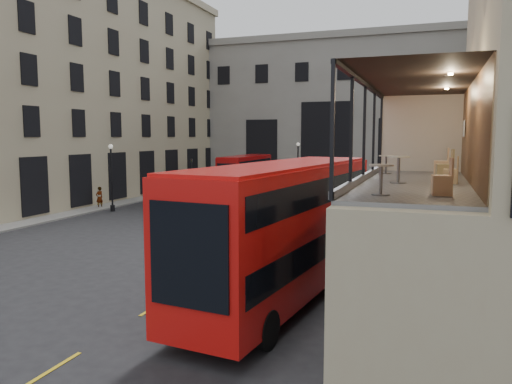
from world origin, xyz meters
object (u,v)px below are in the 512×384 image
(cyclist, at_px, (292,210))
(pedestrian_e, at_px, (99,198))
(street_lamp_a, at_px, (112,181))
(street_lamp_b, at_px, (298,171))
(traffic_light_far, at_px, (192,173))
(bus_far, at_px, (246,173))
(cafe_chair_b, at_px, (451,175))
(pedestrian_a, at_px, (162,187))
(cafe_chair_a, at_px, (442,184))
(cafe_chair_d, at_px, (442,167))
(car_b, at_px, (272,195))
(cafe_table_near, at_px, (381,175))
(pedestrian_c, at_px, (370,184))
(cafe_chair_c, at_px, (445,171))
(pedestrian_b, at_px, (317,182))
(pedestrian_d, at_px, (423,189))
(car_a, at_px, (218,208))
(cafe_table_far, at_px, (386,161))
(car_c, at_px, (180,199))
(bus_near, at_px, (285,223))
(traffic_light_near, at_px, (284,198))
(cafe_table_mid, at_px, (399,165))
(bicycle, at_px, (241,238))

(cyclist, bearing_deg, pedestrian_e, 71.79)
(street_lamp_a, height_order, street_lamp_b, same)
(traffic_light_far, height_order, cyclist, traffic_light_far)
(bus_far, bearing_deg, cafe_chair_b, -60.13)
(pedestrian_a, bearing_deg, cafe_chair_a, -46.61)
(street_lamp_a, bearing_deg, cafe_chair_d, -31.74)
(car_b, height_order, cafe_table_near, cafe_table_near)
(pedestrian_c, bearing_deg, cafe_chair_c, 55.81)
(cafe_chair_c, bearing_deg, traffic_light_far, 129.36)
(pedestrian_b, bearing_deg, pedestrian_d, -67.98)
(street_lamp_a, xyz_separation_m, car_a, (9.23, -0.10, -1.71))
(pedestrian_e, distance_m, cafe_chair_c, 32.28)
(cafe_table_far, height_order, cafe_chair_a, cafe_chair_a)
(traffic_light_far, height_order, pedestrian_e, traffic_light_far)
(cafe_chair_c, bearing_deg, cafe_chair_d, 91.78)
(pedestrian_e, relative_size, cafe_table_near, 2.55)
(cafe_table_near, bearing_deg, pedestrian_c, 96.97)
(car_c, height_order, cyclist, cyclist)
(traffic_light_far, distance_m, bus_near, 31.10)
(cafe_table_far, bearing_deg, pedestrian_c, 97.52)
(pedestrian_b, distance_m, cafe_chair_a, 43.81)
(car_b, relative_size, cafe_table_far, 6.75)
(traffic_light_near, relative_size, pedestrian_e, 2.12)
(pedestrian_a, height_order, cafe_table_mid, cafe_table_mid)
(street_lamp_a, bearing_deg, cyclist, 1.66)
(bicycle, relative_size, cyclist, 1.01)
(bicycle, distance_m, cafe_chair_a, 16.84)
(pedestrian_b, bearing_deg, bus_near, -130.53)
(bicycle, relative_size, cafe_chair_a, 1.86)
(car_b, bearing_deg, street_lamp_b, 74.46)
(traffic_light_near, distance_m, pedestrian_e, 19.38)
(bicycle, distance_m, cafe_chair_b, 14.76)
(car_a, bearing_deg, pedestrian_e, 167.03)
(cafe_table_far, bearing_deg, car_c, 134.27)
(pedestrian_a, distance_m, cafe_chair_c, 38.92)
(cafe_table_far, bearing_deg, pedestrian_d, 88.56)
(traffic_light_far, height_order, car_a, traffic_light_far)
(street_lamp_b, distance_m, cafe_table_near, 39.59)
(traffic_light_far, relative_size, pedestrian_a, 2.29)
(street_lamp_b, xyz_separation_m, bus_near, (7.99, -32.05, 0.40))
(pedestrian_c, xyz_separation_m, pedestrian_d, (5.52, -3.65, -0.03))
(car_c, bearing_deg, cyclist, 139.96)
(traffic_light_near, height_order, bus_far, bus_far)
(bus_far, xyz_separation_m, cafe_chair_c, (18.31, -31.30, 2.64))
(traffic_light_far, xyz_separation_m, pedestrian_c, (15.66, 10.97, -1.54))
(traffic_light_near, relative_size, street_lamp_a, 0.71)
(cyclist, xyz_separation_m, cafe_chair_c, (9.62, -17.65, 4.10))
(car_c, height_order, pedestrian_b, pedestrian_b)
(traffic_light_far, xyz_separation_m, bus_near, (16.99, -26.05, 0.37))
(bus_far, distance_m, cafe_table_mid, 36.84)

